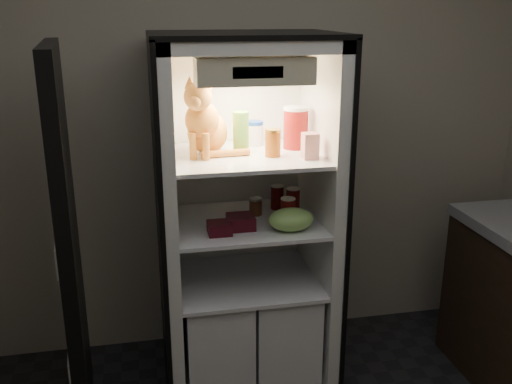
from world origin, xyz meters
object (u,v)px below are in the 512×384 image
parmesan_shaker (241,132)px  soda_can_a (277,197)px  grape_bag (291,219)px  cream_carton (310,146)px  berry_box_left (220,228)px  tabby_cat (205,125)px  mayo_tub (254,133)px  soda_can_b (293,200)px  refrigerator (244,242)px  pepper_jar (296,128)px  soda_can_c (288,211)px  condiment_jar (256,206)px  salsa_jar (273,143)px  berry_box_right (241,222)px

parmesan_shaker → soda_can_a: 0.46m
grape_bag → cream_carton: bearing=19.9°
berry_box_left → tabby_cat: bearing=100.6°
mayo_tub → soda_can_b: (0.18, -0.12, -0.35)m
refrigerator → pepper_jar: size_ratio=8.76×
cream_carton → soda_can_c: 0.36m
parmesan_shaker → soda_can_a: parmesan_shaker is taller
pepper_jar → soda_can_a: (-0.08, 0.07, -0.39)m
pepper_jar → soda_can_b: (-0.01, -0.01, -0.39)m
cream_carton → soda_can_a: cream_carton is taller
cream_carton → condiment_jar: bearing=135.8°
salsa_jar → soda_can_b: 0.40m
mayo_tub → condiment_jar: bearing=-98.4°
pepper_jar → berry_box_left: bearing=-152.0°
soda_can_a → soda_can_b: bearing=-49.1°
cream_carton → berry_box_right: bearing=172.8°
soda_can_b → grape_bag: 0.26m
soda_can_a → berry_box_left: bearing=-140.0°
soda_can_c → refrigerator: bearing=140.0°
pepper_jar → berry_box_left: 0.65m
tabby_cat → parmesan_shaker: tabby_cat is taller
refrigerator → berry_box_right: size_ratio=14.36×
soda_can_b → condiment_jar: bearing=178.7°
parmesan_shaker → pepper_jar: bearing=8.4°
mayo_tub → cream_carton: mayo_tub is taller
soda_can_a → berry_box_left: 0.47m
mayo_tub → condiment_jar: size_ratio=1.38×
salsa_jar → grape_bag: 0.38m
parmesan_shaker → soda_can_c: size_ratio=1.49×
soda_can_c → soda_can_b: bearing=66.8°
cream_carton → grape_bag: 0.37m
mayo_tub → soda_can_c: 0.46m
tabby_cat → soda_can_c: 0.60m
tabby_cat → cream_carton: size_ratio=3.23×
soda_can_c → berry_box_right: 0.24m
berry_box_right → condiment_jar: bearing=57.7°
pepper_jar → grape_bag: 0.48m
mayo_tub → soda_can_c: mayo_tub is taller
soda_can_a → soda_can_c: bearing=-90.9°
tabby_cat → salsa_jar: size_ratio=2.96×
cream_carton → tabby_cat: bearing=159.3°
refrigerator → cream_carton: size_ratio=15.17×
condiment_jar → berry_box_right: size_ratio=0.71×
salsa_jar → grape_bag: salsa_jar is taller
refrigerator → soda_can_a: 0.30m
pepper_jar → mayo_tub: bearing=150.5°
refrigerator → berry_box_right: refrigerator is taller
tabby_cat → berry_box_left: bearing=-59.3°
soda_can_b → soda_can_c: bearing=-113.2°
tabby_cat → soda_can_a: tabby_cat is taller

